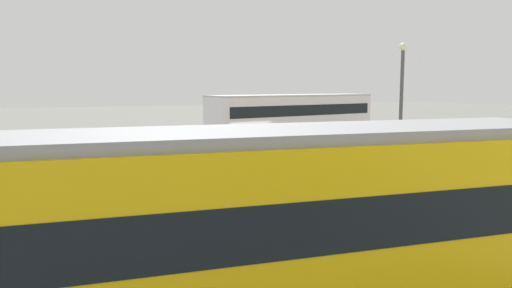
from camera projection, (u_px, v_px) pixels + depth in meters
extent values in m
plane|color=slate|center=(250.00, 168.00, 25.72)|extent=(160.00, 160.00, 0.00)
cube|color=silver|center=(292.00, 140.00, 28.44)|extent=(11.05, 4.80, 1.70)
cube|color=silver|center=(292.00, 111.00, 28.23)|extent=(10.71, 4.63, 1.69)
cube|color=black|center=(292.00, 136.00, 28.41)|extent=(10.53, 4.71, 0.64)
cube|color=black|center=(292.00, 109.00, 28.22)|extent=(10.19, 4.54, 0.60)
cube|color=#8C198C|center=(292.00, 150.00, 28.51)|extent=(10.84, 4.79, 0.24)
cube|color=#B2B2B7|center=(292.00, 95.00, 28.12)|extent=(10.71, 4.63, 0.10)
cylinder|color=black|center=(244.00, 156.00, 26.67)|extent=(1.51, 2.60, 1.00)
cylinder|color=black|center=(329.00, 148.00, 30.16)|extent=(1.51, 2.60, 1.00)
cube|color=#E5B70C|center=(264.00, 227.00, 8.77)|extent=(13.08, 3.34, 3.17)
cube|color=black|center=(264.00, 210.00, 8.73)|extent=(12.56, 3.34, 0.90)
cube|color=gray|center=(264.00, 135.00, 8.57)|extent=(12.81, 3.11, 0.20)
cylinder|color=#4C3F2D|center=(150.00, 182.00, 19.89)|extent=(0.14, 0.14, 0.88)
cylinder|color=#4C3F2D|center=(152.00, 181.00, 20.11)|extent=(0.14, 0.14, 0.88)
cylinder|color=maroon|center=(150.00, 163.00, 19.91)|extent=(0.43, 0.43, 0.68)
sphere|color=#8C6647|center=(150.00, 152.00, 19.85)|extent=(0.24, 0.24, 0.24)
cylinder|color=#4C3F2D|center=(383.00, 198.00, 17.19)|extent=(0.14, 0.14, 0.80)
cylinder|color=#4C3F2D|center=(377.00, 198.00, 17.20)|extent=(0.14, 0.14, 0.80)
cylinder|color=black|center=(381.00, 179.00, 17.11)|extent=(0.42, 0.42, 0.61)
sphere|color=#8C6647|center=(381.00, 167.00, 17.06)|extent=(0.22, 0.22, 0.22)
cube|color=gray|center=(274.00, 163.00, 20.86)|extent=(6.59, 0.74, 0.06)
cube|color=gray|center=(274.00, 175.00, 20.92)|extent=(6.59, 0.74, 0.06)
cylinder|color=gray|center=(344.00, 172.00, 21.79)|extent=(0.07, 0.07, 1.05)
cylinder|color=gray|center=(274.00, 175.00, 20.92)|extent=(0.07, 0.07, 1.05)
cylinder|color=gray|center=(197.00, 179.00, 20.05)|extent=(0.07, 0.07, 1.05)
cylinder|color=slate|center=(184.00, 166.00, 18.73)|extent=(0.10, 0.10, 2.57)
cube|color=#1999D8|center=(184.00, 143.00, 18.58)|extent=(1.08, 0.22, 0.58)
cylinder|color=#4C4C51|center=(401.00, 117.00, 21.87)|extent=(0.16, 0.16, 5.93)
sphere|color=#F2EFCC|center=(403.00, 47.00, 21.49)|extent=(0.36, 0.36, 0.36)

